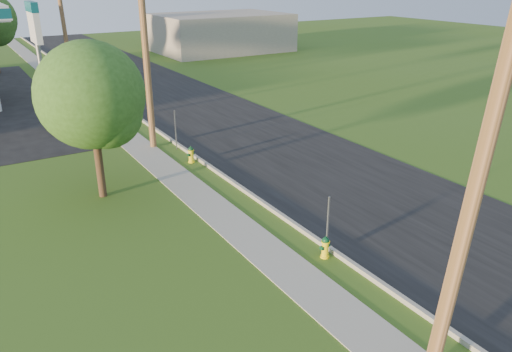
{
  "coord_description": "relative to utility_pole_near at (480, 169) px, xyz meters",
  "views": [
    {
      "loc": [
        -8.7,
        -6.2,
        8.21
      ],
      "look_at": [
        0.0,
        8.0,
        1.4
      ],
      "focal_mm": 35.0,
      "sensor_mm": 36.0,
      "label": 1
    }
  ],
  "objects": [
    {
      "name": "price_pylon",
      "position": [
        -3.9,
        23.5,
        0.63
      ],
      "size": [
        0.34,
        2.04,
        6.85
      ],
      "color": "gray",
      "rests_on": "ground"
    },
    {
      "name": "hydrant_mid",
      "position": [
        0.7,
        14.92,
        -4.41
      ],
      "size": [
        0.42,
        0.37,
        0.8
      ],
      "color": "yellow",
      "rests_on": "ground"
    },
    {
      "name": "sign_post_far",
      "position": [
        0.85,
        29.2,
        -3.8
      ],
      "size": [
        0.05,
        0.04,
        2.0
      ],
      "primitive_type": "cube",
      "color": "gray",
      "rests_on": "ground"
    },
    {
      "name": "tree_verge",
      "position": [
        -3.77,
        13.24,
        -0.92
      ],
      "size": [
        3.99,
        3.99,
        6.04
      ],
      "color": "#382519",
      "rests_on": "ground"
    },
    {
      "name": "distant_building",
      "position": [
        18.6,
        46.0,
        -2.8
      ],
      "size": [
        14.0,
        10.0,
        4.0
      ],
      "primitive_type": "cube",
      "color": "gray",
      "rests_on": "ground"
    },
    {
      "name": "utility_pole_near",
      "position": [
        0.0,
        0.0,
        0.0
      ],
      "size": [
        1.4,
        0.32,
        9.48
      ],
      "color": "brown",
      "rests_on": "ground"
    },
    {
      "name": "hydrant_near",
      "position": [
        0.72,
        5.1,
        -4.44
      ],
      "size": [
        0.38,
        0.34,
        0.74
      ],
      "color": "yellow",
      "rests_on": "ground"
    },
    {
      "name": "sidewalk",
      "position": [
        -0.65,
        11.0,
        -4.79
      ],
      "size": [
        1.5,
        120.0,
        0.03
      ],
      "primitive_type": "cube",
      "color": "#9A988D",
      "rests_on": "ground"
    },
    {
      "name": "ground_plane",
      "position": [
        0.6,
        1.0,
        -4.8
      ],
      "size": [
        140.0,
        140.0,
        0.0
      ],
      "primitive_type": "plane",
      "color": "#3B5D19",
      "rests_on": "ground"
    },
    {
      "name": "utility_pole_far",
      "position": [
        -0.0,
        36.0,
        0.0
      ],
      "size": [
        1.4,
        0.32,
        9.5
      ],
      "color": "brown",
      "rests_on": "ground"
    },
    {
      "name": "sign_post_mid",
      "position": [
        0.85,
        17.0,
        -3.8
      ],
      "size": [
        0.05,
        0.04,
        2.0
      ],
      "primitive_type": "cube",
      "color": "gray",
      "rests_on": "ground"
    },
    {
      "name": "hydrant_far",
      "position": [
        0.65,
        28.75,
        -4.42
      ],
      "size": [
        0.4,
        0.36,
        0.78
      ],
      "color": "yellow",
      "rests_on": "ground"
    },
    {
      "name": "road",
      "position": [
        5.1,
        11.0,
        -4.79
      ],
      "size": [
        8.0,
        120.0,
        0.02
      ],
      "primitive_type": "cube",
      "color": "black",
      "rests_on": "ground"
    },
    {
      "name": "sign_post_near",
      "position": [
        0.85,
        5.2,
        -3.8
      ],
      "size": [
        0.05,
        0.04,
        2.0
      ],
      "primitive_type": "cube",
      "color": "gray",
      "rests_on": "ground"
    },
    {
      "name": "utility_pole_mid",
      "position": [
        -0.0,
        18.0,
        0.15
      ],
      "size": [
        1.4,
        0.32,
        9.8
      ],
      "color": "brown",
      "rests_on": "ground"
    },
    {
      "name": "curb",
      "position": [
        1.1,
        11.0,
        -4.73
      ],
      "size": [
        0.15,
        120.0,
        0.15
      ],
      "primitive_type": "cube",
      "color": "gray",
      "rests_on": "ground"
    }
  ]
}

